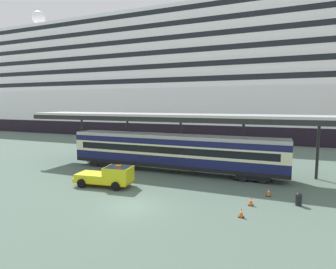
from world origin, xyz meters
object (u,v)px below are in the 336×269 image
service_truck (109,176)px  traffic_cone_mid (251,201)px  traffic_cone_near (269,192)px  quay_bollard (299,199)px  cruise_ship (194,82)px  traffic_cone_far (241,213)px  train_carriage (173,151)px

service_truck → traffic_cone_mid: bearing=-0.3°
traffic_cone_near → quay_bollard: size_ratio=0.72×
cruise_ship → traffic_cone_far: size_ratio=276.26×
train_carriage → traffic_cone_near: bearing=-24.4°
traffic_cone_near → train_carriage: bearing=155.6°
traffic_cone_near → quay_bollard: (2.12, -1.36, 0.18)m
service_truck → traffic_cone_far: (11.94, -2.48, -0.67)m
service_truck → traffic_cone_near: bearing=11.0°
traffic_cone_mid → traffic_cone_near: bearing=67.1°
train_carriage → traffic_cone_near: 11.26m
cruise_ship → train_carriage: cruise_ship is taller
cruise_ship → train_carriage: bearing=-76.8°
cruise_ship → traffic_cone_far: bearing=-70.0°
cruise_ship → quay_bollard: 51.11m
cruise_ship → quay_bollard: (21.30, -44.78, -12.35)m
train_carriage → traffic_cone_near: size_ratio=34.53×
service_truck → traffic_cone_mid: size_ratio=7.51×
traffic_cone_far → traffic_cone_mid: bearing=80.6°
cruise_ship → service_truck: 47.88m
service_truck → quay_bollard: (15.60, 1.25, -0.47)m
cruise_ship → service_truck: size_ratio=33.14×
traffic_cone_near → traffic_cone_far: (-1.53, -5.09, -0.02)m
service_truck → traffic_cone_near: 13.74m
service_truck → quay_bollard: 15.65m
traffic_cone_near → traffic_cone_mid: bearing=-112.9°
quay_bollard → train_carriage: bearing=154.0°
quay_bollard → traffic_cone_near: bearing=147.3°
traffic_cone_far → quay_bollard: size_ratio=0.67×
traffic_cone_near → traffic_cone_mid: 2.91m
traffic_cone_mid → traffic_cone_far: traffic_cone_mid is taller
traffic_cone_near → traffic_cone_far: 5.32m
cruise_ship → traffic_cone_far: 53.13m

